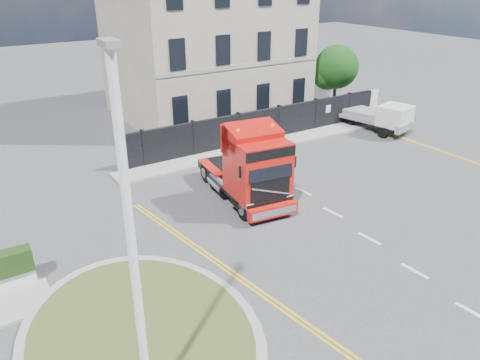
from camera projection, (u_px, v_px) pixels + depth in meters
ground at (273, 227)px, 19.38m from camera, size 120.00×120.00×0.00m
traffic_island at (141, 333)px, 13.60m from camera, size 6.80×6.80×0.17m
hoarding_fence at (273, 123)px, 29.10m from camera, size 18.80×0.25×2.00m
georgian_building at (205, 32)px, 32.62m from camera, size 12.30×10.30×12.80m
tree at (334, 69)px, 34.48m from camera, size 3.20×3.20×4.80m
pavement_far at (274, 143)px, 28.52m from camera, size 20.00×1.60×0.12m
truck at (251, 169)px, 20.81m from camera, size 3.00×6.31×3.64m
flatbed_pickup at (387, 117)px, 30.12m from camera, size 2.82×4.96×1.93m
lamppost_island at (133, 253)px, 9.42m from camera, size 0.27×0.54×8.70m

